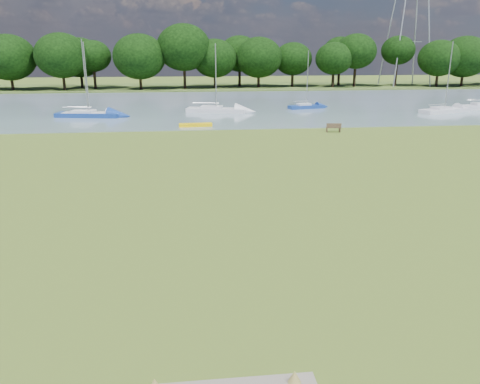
{
  "coord_description": "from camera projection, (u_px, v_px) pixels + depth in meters",
  "views": [
    {
      "loc": [
        -0.62,
        -21.29,
        7.28
      ],
      "look_at": [
        1.6,
        -2.0,
        1.31
      ],
      "focal_mm": 35.0,
      "sensor_mm": 36.0,
      "label": 1
    }
  ],
  "objects": [
    {
      "name": "sailboat_2",
      "position": [
        88.0,
        113.0,
        51.45
      ],
      "size": [
        7.28,
        3.25,
        8.21
      ],
      "rotation": [
        0.0,
        0.0,
        -0.19
      ],
      "color": "navy",
      "rests_on": "river"
    },
    {
      "name": "river",
      "position": [
        191.0,
        106.0,
        62.31
      ],
      "size": [
        220.0,
        40.0,
        0.1
      ],
      "primitive_type": "cube",
      "color": "slate",
      "rests_on": "ground"
    },
    {
      "name": "tree_line",
      "position": [
        233.0,
        54.0,
        86.04
      ],
      "size": [
        158.86,
        8.82,
        10.68
      ],
      "color": "black",
      "rests_on": "far_bank"
    },
    {
      "name": "sailboat_8",
      "position": [
        89.0,
        113.0,
        51.51
      ],
      "size": [
        6.02,
        2.39,
        7.91
      ],
      "rotation": [
        0.0,
        0.0,
        -0.13
      ],
      "color": "silver",
      "rests_on": "river"
    },
    {
      "name": "riverbank_bench",
      "position": [
        334.0,
        128.0,
        42.3
      ],
      "size": [
        1.39,
        0.56,
        0.83
      ],
      "rotation": [
        0.0,
        0.0,
        -0.12
      ],
      "color": "brown",
      "rests_on": "ground"
    },
    {
      "name": "kayak",
      "position": [
        196.0,
        125.0,
        45.18
      ],
      "size": [
        3.23,
        0.95,
        0.32
      ],
      "primitive_type": "cube",
      "rotation": [
        0.0,
        0.0,
        0.07
      ],
      "color": "yellow",
      "rests_on": "river"
    },
    {
      "name": "ground",
      "position": [
        202.0,
        207.0,
        22.42
      ],
      "size": [
        220.0,
        220.0,
        0.0
      ],
      "primitive_type": "plane",
      "color": "olive"
    },
    {
      "name": "far_bank",
      "position": [
        189.0,
        88.0,
        90.79
      ],
      "size": [
        220.0,
        20.0,
        0.4
      ],
      "primitive_type": "cube",
      "color": "#4C6626",
      "rests_on": "ground"
    },
    {
      "name": "sailboat_3",
      "position": [
        306.0,
        105.0,
        58.66
      ],
      "size": [
        4.81,
        2.35,
        6.99
      ],
      "rotation": [
        0.0,
        0.0,
        0.24
      ],
      "color": "navy",
      "rests_on": "river"
    },
    {
      "name": "sailboat_7",
      "position": [
        216.0,
        109.0,
        55.26
      ],
      "size": [
        7.27,
        3.77,
        7.78
      ],
      "rotation": [
        0.0,
        0.0,
        -0.27
      ],
      "color": "silver",
      "rests_on": "river"
    },
    {
      "name": "sailboat_1",
      "position": [
        444.0,
        109.0,
        54.94
      ],
      "size": [
        6.62,
        3.69,
        8.04
      ],
      "rotation": [
        0.0,
        0.0,
        0.32
      ],
      "color": "silver",
      "rests_on": "river"
    }
  ]
}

